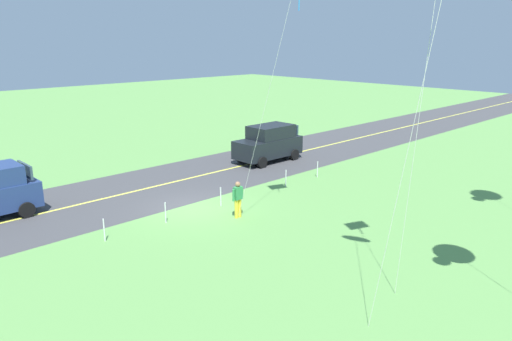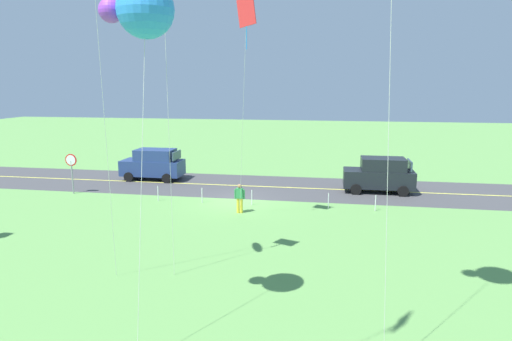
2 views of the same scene
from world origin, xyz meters
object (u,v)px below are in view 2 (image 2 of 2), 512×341
object	(u,v)px
kite_green_far	(143,10)
person_adult_near	(240,197)
car_parked_west_near	(380,175)
stop_sign	(71,166)
car_suv_foreground	(153,164)
kite_red_low	(246,17)

from	to	relation	value
kite_green_far	person_adult_near	bearing A→B (deg)	-89.49
car_parked_west_near	stop_sign	xyz separation A→B (m)	(19.27, 3.66, 0.65)
car_suv_foreground	kite_green_far	xyz separation A→B (m)	(-8.00, 18.93, 7.46)
car_parked_west_near	kite_green_far	bearing A→B (deg)	66.25
kite_red_low	kite_green_far	xyz separation A→B (m)	(0.76, 9.34, -1.16)
kite_green_far	kite_red_low	bearing A→B (deg)	-94.64
kite_red_low	stop_sign	bearing A→B (deg)	-21.48
car_parked_west_near	person_adult_near	bearing A→B (deg)	37.39
stop_sign	kite_red_low	bearing A→B (deg)	158.52
car_parked_west_near	kite_red_low	bearing A→B (deg)	50.10
stop_sign	kite_red_low	size ratio (longest dim) A/B	0.24
car_parked_west_near	kite_red_low	distance (m)	14.00
car_suv_foreground	kite_red_low	world-z (taller)	kite_red_low
person_adult_near	car_suv_foreground	bearing A→B (deg)	110.22
person_adult_near	kite_red_low	world-z (taller)	kite_red_low
car_parked_west_near	kite_green_far	xyz separation A→B (m)	(7.83, 17.80, 7.46)
kite_red_low	kite_green_far	distance (m)	9.44
car_suv_foreground	kite_red_low	xyz separation A→B (m)	(-8.76, 9.59, 8.62)
car_parked_west_near	kite_red_low	size ratio (longest dim) A/B	0.41
car_parked_west_near	kite_green_far	world-z (taller)	kite_green_far
stop_sign	kite_green_far	world-z (taller)	kite_green_far
person_adult_near	stop_sign	bearing A→B (deg)	140.58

